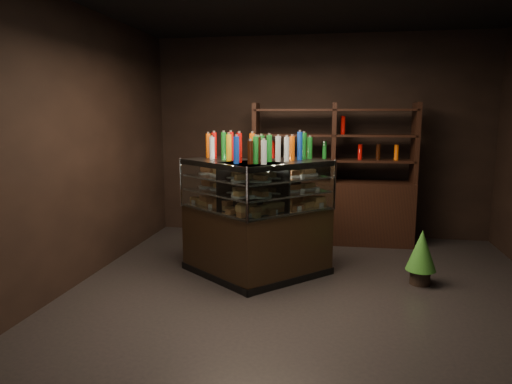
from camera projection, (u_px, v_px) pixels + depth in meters
ground at (307, 295)px, 4.70m from camera, size 5.00×5.00×0.00m
room_shell at (311, 104)px, 4.38m from camera, size 5.02×5.02×3.01m
display_case at (255, 238)px, 5.17m from camera, size 1.82×1.30×1.34m
food_display at (255, 189)px, 5.07m from camera, size 1.47×0.91×0.42m
bottles_top at (255, 148)px, 5.00m from camera, size 1.30×0.77×0.30m
potted_conifer at (422, 249)px, 4.94m from camera, size 0.32×0.32×0.69m
back_shelving at (332, 201)px, 6.56m from camera, size 2.28×0.47×2.00m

